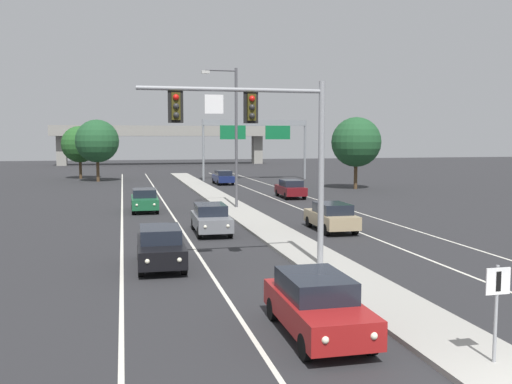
% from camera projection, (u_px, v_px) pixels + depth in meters
% --- Properties ---
extents(median_island, '(2.40, 110.00, 0.15)m').
position_uv_depth(median_island, '(286.00, 240.00, 27.93)').
color(median_island, '#9E9B93').
rests_on(median_island, ground).
extents(lane_stripe_oncoming_center, '(0.14, 100.00, 0.01)m').
position_uv_depth(lane_stripe_oncoming_center, '(178.00, 224.00, 33.64)').
color(lane_stripe_oncoming_center, silver).
rests_on(lane_stripe_oncoming_center, ground).
extents(lane_stripe_receding_center, '(0.14, 100.00, 0.01)m').
position_uv_depth(lane_stripe_receding_center, '(326.00, 219.00, 35.80)').
color(lane_stripe_receding_center, silver).
rests_on(lane_stripe_receding_center, ground).
extents(edge_stripe_left, '(0.14, 100.00, 0.01)m').
position_uv_depth(edge_stripe_left, '(122.00, 226.00, 32.88)').
color(edge_stripe_left, silver).
rests_on(edge_stripe_left, ground).
extents(edge_stripe_right, '(0.14, 100.00, 0.01)m').
position_uv_depth(edge_stripe_right, '(373.00, 217.00, 36.56)').
color(edge_stripe_right, silver).
rests_on(edge_stripe_right, ground).
extents(overhead_signal_mast, '(7.21, 0.44, 7.20)m').
position_uv_depth(overhead_signal_mast, '(265.00, 133.00, 21.36)').
color(overhead_signal_mast, gray).
rests_on(overhead_signal_mast, median_island).
extents(median_sign_post, '(0.60, 0.10, 2.20)m').
position_uv_depth(median_sign_post, '(497.00, 299.00, 12.35)').
color(median_sign_post, gray).
rests_on(median_sign_post, median_island).
extents(street_lamp_median, '(2.58, 0.28, 10.00)m').
position_uv_depth(street_lamp_median, '(233.00, 129.00, 40.26)').
color(street_lamp_median, '#4C4C51').
rests_on(street_lamp_median, median_island).
extents(car_oncoming_red, '(1.86, 4.48, 1.58)m').
position_uv_depth(car_oncoming_red, '(317.00, 304.00, 14.57)').
color(car_oncoming_red, maroon).
rests_on(car_oncoming_red, ground).
extents(car_oncoming_black, '(1.89, 4.50, 1.58)m').
position_uv_depth(car_oncoming_black, '(160.00, 246.00, 22.44)').
color(car_oncoming_black, black).
rests_on(car_oncoming_black, ground).
extents(car_oncoming_grey, '(1.91, 4.51, 1.58)m').
position_uv_depth(car_oncoming_grey, '(211.00, 218.00, 30.33)').
color(car_oncoming_grey, slate).
rests_on(car_oncoming_grey, ground).
extents(car_oncoming_green, '(1.84, 4.48, 1.58)m').
position_uv_depth(car_oncoming_green, '(144.00, 200.00, 39.54)').
color(car_oncoming_green, '#195633').
rests_on(car_oncoming_green, ground).
extents(car_receding_tan, '(1.86, 4.49, 1.58)m').
position_uv_depth(car_receding_tan, '(331.00, 216.00, 31.08)').
color(car_receding_tan, tan).
rests_on(car_receding_tan, ground).
extents(car_receding_darkred, '(1.93, 4.51, 1.58)m').
position_uv_depth(car_receding_darkred, '(291.00, 188.00, 48.54)').
color(car_receding_darkred, '#5B0F14').
rests_on(car_receding_darkred, ground).
extents(car_receding_navy, '(1.89, 4.50, 1.58)m').
position_uv_depth(car_receding_navy, '(223.00, 177.00, 62.95)').
color(car_receding_navy, '#141E4C').
rests_on(car_receding_navy, ground).
extents(highway_sign_gantry, '(13.28, 0.42, 7.50)m').
position_uv_depth(highway_sign_gantry, '(255.00, 130.00, 69.36)').
color(highway_sign_gantry, gray).
rests_on(highway_sign_gantry, ground).
extents(overpass_bridge, '(42.40, 6.40, 7.65)m').
position_uv_depth(overpass_bridge, '(163.00, 135.00, 110.87)').
color(overpass_bridge, gray).
rests_on(overpass_bridge, ground).
extents(tree_far_left_b, '(5.12, 5.12, 7.41)m').
position_uv_depth(tree_far_left_b, '(97.00, 141.00, 66.74)').
color(tree_far_left_b, '#4C3823').
rests_on(tree_far_left_b, ground).
extents(tree_far_left_c, '(4.66, 4.66, 6.75)m').
position_uv_depth(tree_far_left_c, '(80.00, 144.00, 71.62)').
color(tree_far_left_c, '#4C3823').
rests_on(tree_far_left_c, ground).
extents(tree_far_right_c, '(5.06, 5.06, 7.32)m').
position_uv_depth(tree_far_right_c, '(356.00, 142.00, 56.87)').
color(tree_far_right_c, '#4C3823').
rests_on(tree_far_right_c, ground).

